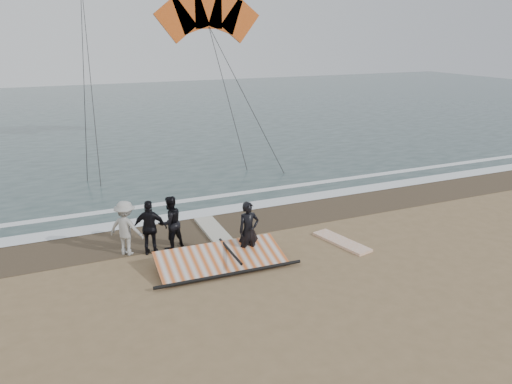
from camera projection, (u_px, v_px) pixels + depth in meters
ground at (301, 271)px, 14.80m from camera, size 120.00×120.00×0.00m
sea at (117, 113)px, 43.47m from camera, size 120.00×54.00×0.02m
wet_sand at (243, 221)px, 18.71m from camera, size 120.00×2.80×0.01m
foam_near at (229, 209)px, 19.92m from camera, size 120.00×0.90×0.01m
foam_far at (215, 197)px, 21.40m from camera, size 120.00×0.45×0.01m
man_main at (249, 230)px, 15.40m from camera, size 0.67×0.45×1.84m
board_white at (342, 242)px, 16.74m from camera, size 1.05×2.29×0.09m
board_cream at (214, 231)px, 17.66m from camera, size 0.78×2.64×0.11m
trio_cluster at (147, 226)px, 15.81m from camera, size 2.57×1.31×1.79m
sail_rig at (217, 259)px, 15.11m from camera, size 4.47×1.93×0.50m
kite_red at (209, 20)px, 28.65m from camera, size 7.00×3.86×10.37m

